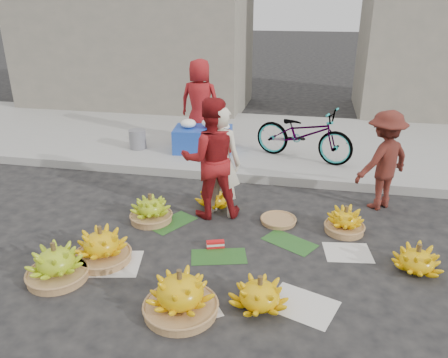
% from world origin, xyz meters
% --- Properties ---
extents(ground, '(80.00, 80.00, 0.00)m').
position_xyz_m(ground, '(0.00, 0.00, 0.00)').
color(ground, black).
rests_on(ground, ground).
extents(curb, '(40.00, 0.25, 0.15)m').
position_xyz_m(curb, '(0.00, 2.20, 0.07)').
color(curb, gray).
rests_on(curb, ground).
extents(sidewalk, '(40.00, 4.00, 0.12)m').
position_xyz_m(sidewalk, '(0.00, 4.30, 0.06)').
color(sidewalk, gray).
rests_on(sidewalk, ground).
extents(building_left, '(6.00, 3.00, 4.00)m').
position_xyz_m(building_left, '(-4.00, 7.20, 2.00)').
color(building_left, gray).
rests_on(building_left, sidewalk).
extents(newspaper_scatter, '(3.20, 1.80, 0.00)m').
position_xyz_m(newspaper_scatter, '(0.00, -0.80, 0.00)').
color(newspaper_scatter, silver).
rests_on(newspaper_scatter, ground).
extents(banana_leaves, '(2.00, 1.00, 0.00)m').
position_xyz_m(banana_leaves, '(-0.10, 0.20, 0.00)').
color(banana_leaves, '#1C4B19').
rests_on(banana_leaves, ground).
extents(banana_bunch_0, '(0.72, 0.72, 0.45)m').
position_xyz_m(banana_bunch_0, '(-1.41, -0.55, 0.19)').
color(banana_bunch_0, olive).
rests_on(banana_bunch_0, ground).
extents(banana_bunch_1, '(0.67, 0.67, 0.45)m').
position_xyz_m(banana_bunch_1, '(-1.72, -0.98, 0.19)').
color(banana_bunch_1, olive).
rests_on(banana_bunch_1, ground).
extents(banana_bunch_2, '(0.81, 0.81, 0.48)m').
position_xyz_m(banana_bunch_2, '(-0.25, -1.24, 0.21)').
color(banana_bunch_2, olive).
rests_on(banana_bunch_2, ground).
extents(banana_bunch_3, '(0.71, 0.71, 0.35)m').
position_xyz_m(banana_bunch_3, '(0.48, -1.00, 0.15)').
color(banana_bunch_3, '#E8B60B').
rests_on(banana_bunch_3, ground).
extents(banana_bunch_4, '(0.63, 0.63, 0.34)m').
position_xyz_m(banana_bunch_4, '(2.12, -0.04, 0.15)').
color(banana_bunch_4, '#E8B60B').
rests_on(banana_bunch_4, ground).
extents(banana_bunch_5, '(0.50, 0.50, 0.37)m').
position_xyz_m(banana_bunch_5, '(1.38, 0.72, 0.15)').
color(banana_bunch_5, olive).
rests_on(banana_bunch_5, ground).
extents(banana_bunch_6, '(0.58, 0.58, 0.40)m').
position_xyz_m(banana_bunch_6, '(-1.20, 0.51, 0.17)').
color(banana_bunch_6, olive).
rests_on(banana_bunch_6, ground).
extents(banana_bunch_7, '(0.55, 0.55, 0.32)m').
position_xyz_m(banana_bunch_7, '(-0.45, 1.12, 0.14)').
color(banana_bunch_7, '#E8B60B').
rests_on(banana_bunch_7, ground).
extents(basket_spare, '(0.61, 0.61, 0.05)m').
position_xyz_m(basket_spare, '(0.51, 0.81, 0.03)').
color(basket_spare, olive).
rests_on(basket_spare, ground).
extents(incense_stack, '(0.23, 0.14, 0.09)m').
position_xyz_m(incense_stack, '(-0.18, -0.01, 0.05)').
color(incense_stack, red).
rests_on(incense_stack, ground).
extents(vendor_cream, '(0.63, 0.48, 1.56)m').
position_xyz_m(vendor_cream, '(-0.31, 0.91, 0.78)').
color(vendor_cream, beige).
rests_on(vendor_cream, ground).
extents(vendor_red, '(0.97, 0.85, 1.67)m').
position_xyz_m(vendor_red, '(-0.44, 0.87, 0.83)').
color(vendor_red, maroon).
rests_on(vendor_red, ground).
extents(man_striped, '(1.05, 1.01, 1.43)m').
position_xyz_m(man_striped, '(1.89, 1.60, 0.72)').
color(man_striped, maroon).
rests_on(man_striped, ground).
extents(flower_table, '(1.15, 0.80, 0.63)m').
position_xyz_m(flower_table, '(-1.14, 3.22, 0.38)').
color(flower_table, '#183BA1').
rests_on(flower_table, sidewalk).
extents(grey_bucket, '(0.32, 0.32, 0.37)m').
position_xyz_m(grey_bucket, '(-2.43, 3.10, 0.30)').
color(grey_bucket, slate).
rests_on(grey_bucket, sidewalk).
extents(flower_vendor, '(0.84, 0.58, 1.66)m').
position_xyz_m(flower_vendor, '(-1.33, 3.74, 0.95)').
color(flower_vendor, maroon).
rests_on(flower_vendor, sidewalk).
extents(bicycle, '(1.19, 1.92, 0.95)m').
position_xyz_m(bicycle, '(0.73, 3.12, 0.60)').
color(bicycle, gray).
rests_on(bicycle, sidewalk).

